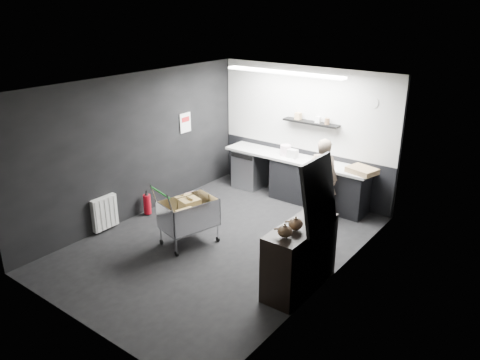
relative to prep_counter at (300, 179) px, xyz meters
The scene contains 22 objects.
floor 2.47m from the prep_counter, 93.20° to the right, with size 5.50×5.50×0.00m, color black.
ceiling 3.30m from the prep_counter, 93.20° to the right, with size 5.50×5.50×0.00m, color silver.
wall_back 0.96m from the prep_counter, 112.30° to the left, with size 5.50×5.50×0.00m, color black.
wall_front 5.25m from the prep_counter, 91.50° to the right, with size 5.50×5.50×0.00m, color black.
wall_left 3.35m from the prep_counter, 131.43° to the right, with size 5.50×5.50×0.00m, color black.
wall_right 3.18m from the prep_counter, 52.38° to the right, with size 5.50×5.50×0.00m, color black.
kitchen_wall_panel 1.43m from the prep_counter, 113.58° to the left, with size 3.95×0.02×1.70m, color beige.
dado_panel 0.34m from the prep_counter, 113.58° to the left, with size 3.95×0.02×1.00m, color black.
floating_shelf 1.18m from the prep_counter, 72.13° to the left, with size 1.20×0.22×0.04m, color black.
wall_clock 2.13m from the prep_counter, 13.36° to the left, with size 0.20×0.20×0.03m, color silver.
poster 2.63m from the prep_counter, 152.11° to the right, with size 0.02×0.30×0.40m, color white.
poster_red_band 2.66m from the prep_counter, 152.05° to the right, with size 0.01×0.22×0.10m, color red.
radiator 3.92m from the prep_counter, 122.01° to the right, with size 0.10×0.50×0.60m, color silver.
ceiling_strip 2.29m from the prep_counter, 103.37° to the right, with size 2.40×0.20×0.04m, color white.
prep_counter is the anchor object (origin of this frame).
person 0.91m from the prep_counter, 32.04° to the right, with size 0.57×0.37×1.55m, color #BCAC95.
shopping_cart 2.81m from the prep_counter, 101.52° to the right, with size 0.82×1.12×1.08m.
sideboard 3.17m from the prep_counter, 59.44° to the right, with size 0.56×1.31×1.97m.
fire_extinguisher 3.12m from the prep_counter, 129.59° to the right, with size 0.14×0.14×0.48m.
cardboard_box 1.41m from the prep_counter, ahead, with size 0.51×0.39×0.10m, color #A18256.
pink_tub 0.67m from the prep_counter, behind, with size 0.22×0.22×0.22m, color white.
white_container 0.56m from the prep_counter, 164.65° to the right, with size 0.19×0.15×0.17m, color silver.
Camera 1 is at (4.55, -5.47, 3.89)m, focal length 35.00 mm.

